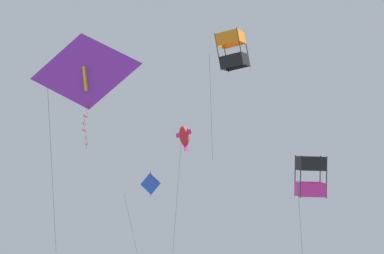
{
  "coord_description": "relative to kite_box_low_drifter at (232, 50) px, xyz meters",
  "views": [
    {
      "loc": [
        -21.69,
        19.32,
        18.09
      ],
      "look_at": [
        0.61,
        2.11,
        32.51
      ],
      "focal_mm": 59.34,
      "sensor_mm": 36.0,
      "label": 1
    }
  ],
  "objects": [
    {
      "name": "kite_delta_near_right",
      "position": [
        -1.44,
        9.0,
        -5.52
      ],
      "size": [
        3.56,
        2.84,
        7.6
      ],
      "rotation": [
        0.46,
        0.0,
        3.81
      ],
      "color": "purple"
    },
    {
      "name": "kite_diamond_mid_left",
      "position": [
        10.26,
        -1.94,
        -3.79
      ],
      "size": [
        2.47,
        2.2,
        5.92
      ],
      "rotation": [
        0.51,
        0.0,
        4.08
      ],
      "color": "blue"
    },
    {
      "name": "kite_box_low_drifter",
      "position": [
        0.0,
        0.0,
        0.0
      ],
      "size": [
        3.08,
        2.7,
        6.67
      ],
      "rotation": [
        0.43,
        0.0,
        3.63
      ],
      "color": "orange"
    },
    {
      "name": "kite_fish_highest",
      "position": [
        3.85,
        0.23,
        -3.57
      ],
      "size": [
        1.19,
        0.9,
        7.0
      ],
      "rotation": [
        0.29,
        0.0,
        3.45
      ],
      "color": "red"
    },
    {
      "name": "kite_box_near_left",
      "position": [
        -3.92,
        -0.68,
        -8.23
      ],
      "size": [
        2.12,
        1.96,
        4.75
      ],
      "rotation": [
        0.45,
        0.0,
        4.1
      ],
      "color": "black"
    }
  ]
}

